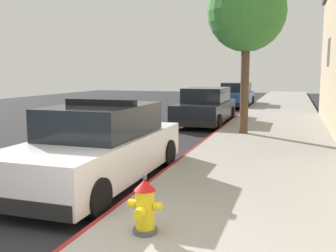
{
  "coord_description": "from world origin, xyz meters",
  "views": [
    {
      "loc": [
        2.46,
        -3.4,
        2.2
      ],
      "look_at": [
        -0.2,
        4.74,
        1.0
      ],
      "focal_mm": 40.86,
      "sensor_mm": 36.0,
      "label": 1
    }
  ],
  "objects_px": {
    "fire_hydrant": "(145,206)",
    "street_tree": "(247,13)",
    "police_cruiser": "(100,146)",
    "parked_car_silver_ahead": "(206,107)",
    "parked_car_dark_far": "(236,95)"
  },
  "relations": [
    {
      "from": "parked_car_silver_ahead",
      "to": "fire_hydrant",
      "type": "bearing_deg",
      "value": -81.14
    },
    {
      "from": "parked_car_dark_far",
      "to": "police_cruiser",
      "type": "bearing_deg",
      "value": -90.29
    },
    {
      "from": "police_cruiser",
      "to": "fire_hydrant",
      "type": "relative_size",
      "value": 6.37
    },
    {
      "from": "fire_hydrant",
      "to": "street_tree",
      "type": "relative_size",
      "value": 0.14
    },
    {
      "from": "parked_car_silver_ahead",
      "to": "fire_hydrant",
      "type": "height_order",
      "value": "parked_car_silver_ahead"
    },
    {
      "from": "police_cruiser",
      "to": "parked_car_silver_ahead",
      "type": "distance_m",
      "value": 9.35
    },
    {
      "from": "parked_car_silver_ahead",
      "to": "parked_car_dark_far",
      "type": "distance_m",
      "value": 8.89
    },
    {
      "from": "fire_hydrant",
      "to": "street_tree",
      "type": "xyz_separation_m",
      "value": [
        0.17,
        8.64,
        3.6
      ]
    },
    {
      "from": "police_cruiser",
      "to": "fire_hydrant",
      "type": "bearing_deg",
      "value": -51.33
    },
    {
      "from": "parked_car_silver_ahead",
      "to": "parked_car_dark_far",
      "type": "bearing_deg",
      "value": 89.8
    },
    {
      "from": "street_tree",
      "to": "police_cruiser",
      "type": "bearing_deg",
      "value": -108.08
    },
    {
      "from": "police_cruiser",
      "to": "parked_car_silver_ahead",
      "type": "xyz_separation_m",
      "value": [
        0.06,
        9.34,
        -0.0
      ]
    },
    {
      "from": "parked_car_dark_far",
      "to": "street_tree",
      "type": "bearing_deg",
      "value": -80.67
    },
    {
      "from": "fire_hydrant",
      "to": "street_tree",
      "type": "distance_m",
      "value": 9.36
    },
    {
      "from": "parked_car_dark_far",
      "to": "fire_hydrant",
      "type": "relative_size",
      "value": 6.37
    }
  ]
}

